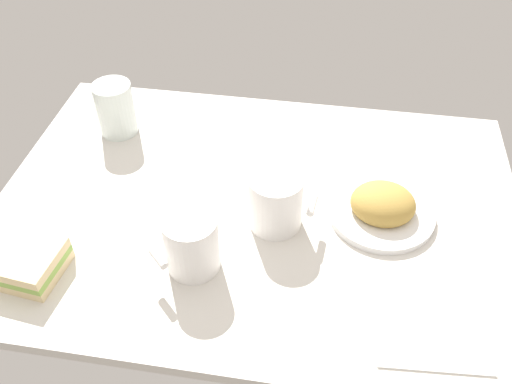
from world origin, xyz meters
The scene contains 7 objects.
tabletop centered at (0.00, 0.00, 1.00)cm, with size 90.00×64.00×2.00cm, color beige.
plate_of_food centered at (-21.18, -0.92, 3.88)cm, with size 17.88×17.88×5.90cm.
coffee_mug_black centered at (7.39, 14.52, 7.08)cm, with size 9.73×9.79×9.88cm.
coffee_mug_milky centered at (-3.80, 3.60, 7.05)cm, with size 11.07×8.74×9.83cm.
sandwich_main centered at (31.88, 19.82, 4.20)cm, with size 11.30×10.39×4.40cm.
glass_of_milk centered at (30.27, -16.49, 6.67)cm, with size 7.42×7.42×10.56cm.
paper_napkin centered at (-27.77, 19.36, 2.15)cm, with size 15.45×15.45×0.30cm, color white.
Camera 1 is at (-10.61, 65.91, 68.35)cm, focal length 38.33 mm.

